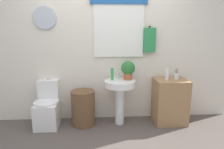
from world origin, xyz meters
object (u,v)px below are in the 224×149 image
(pedestal_sink, at_px, (120,91))
(potted_plant, at_px, (128,69))
(wooden_cabinet, at_px, (170,101))
(toilet, at_px, (48,108))
(soap_bottle, at_px, (112,74))
(toothbrush_cup, at_px, (177,76))
(laundry_hamper, at_px, (83,108))
(lotion_bottle, at_px, (167,74))

(pedestal_sink, xyz_separation_m, potted_plant, (0.14, 0.06, 0.36))
(wooden_cabinet, bearing_deg, pedestal_sink, -180.00)
(toilet, bearing_deg, soap_bottle, 0.93)
(soap_bottle, bearing_deg, toothbrush_cup, -1.62)
(toilet, distance_m, pedestal_sink, 1.22)
(potted_plant, bearing_deg, wooden_cabinet, -4.81)
(toothbrush_cup, bearing_deg, toilet, 179.65)
(potted_plant, bearing_deg, laundry_hamper, -175.39)
(toilet, relative_size, lotion_bottle, 3.72)
(potted_plant, bearing_deg, pedestal_sink, -156.80)
(lotion_bottle, relative_size, toothbrush_cup, 1.10)
(wooden_cabinet, bearing_deg, lotion_bottle, -156.31)
(wooden_cabinet, height_order, potted_plant, potted_plant)
(pedestal_sink, bearing_deg, toilet, 178.41)
(lotion_bottle, bearing_deg, toilet, 177.86)
(pedestal_sink, distance_m, wooden_cabinet, 0.87)
(laundry_hamper, bearing_deg, pedestal_sink, -0.00)
(laundry_hamper, height_order, soap_bottle, soap_bottle)
(toilet, height_order, lotion_bottle, lotion_bottle)
(toilet, bearing_deg, laundry_hamper, -3.24)
(wooden_cabinet, bearing_deg, potted_plant, 175.19)
(laundry_hamper, relative_size, potted_plant, 1.89)
(potted_plant, height_order, toothbrush_cup, potted_plant)
(toilet, height_order, pedestal_sink, toilet)
(soap_bottle, distance_m, lotion_bottle, 0.89)
(pedestal_sink, height_order, soap_bottle, soap_bottle)
(wooden_cabinet, relative_size, potted_plant, 2.43)
(laundry_hamper, height_order, pedestal_sink, pedestal_sink)
(toilet, distance_m, toothbrush_cup, 2.19)
(soap_bottle, bearing_deg, pedestal_sink, -22.62)
(laundry_hamper, relative_size, pedestal_sink, 0.78)
(soap_bottle, height_order, potted_plant, potted_plant)
(toilet, bearing_deg, wooden_cabinet, -0.92)
(laundry_hamper, height_order, lotion_bottle, lotion_bottle)
(laundry_hamper, height_order, wooden_cabinet, wooden_cabinet)
(toilet, xyz_separation_m, soap_bottle, (1.06, 0.02, 0.56))
(laundry_hamper, xyz_separation_m, soap_bottle, (0.48, 0.05, 0.56))
(soap_bottle, relative_size, toothbrush_cup, 1.07)
(wooden_cabinet, height_order, lotion_bottle, lotion_bottle)
(toothbrush_cup, bearing_deg, soap_bottle, 178.38)
(pedestal_sink, bearing_deg, soap_bottle, 157.38)
(wooden_cabinet, bearing_deg, toilet, 179.08)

